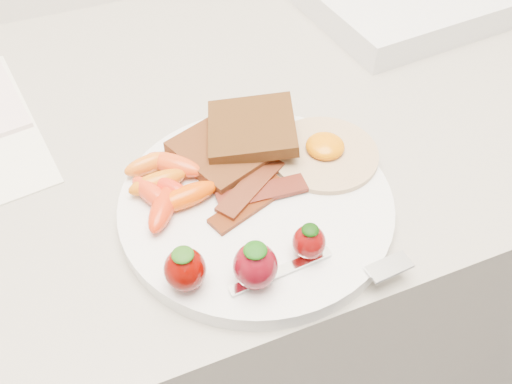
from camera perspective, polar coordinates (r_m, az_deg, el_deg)
name	(u,v)px	position (r m, az deg, el deg)	size (l,w,h in m)	color
counter	(222,313)	(1.03, -3.46, -12.02)	(2.00, 0.60, 0.90)	gray
plate	(256,205)	(0.56, 0.00, -1.31)	(0.27, 0.27, 0.02)	white
toast_lower	(226,149)	(0.60, -3.03, 4.31)	(0.09, 0.09, 0.01)	black
toast_upper	(252,128)	(0.60, -0.43, 6.42)	(0.09, 0.09, 0.01)	black
fried_egg	(324,152)	(0.60, 6.85, 4.04)	(0.14, 0.14, 0.02)	beige
bacon_strips	(254,194)	(0.56, -0.17, -0.22)	(0.11, 0.08, 0.01)	#501904
baby_carrots	(166,186)	(0.56, -9.00, 0.63)	(0.08, 0.11, 0.02)	#D0630B
strawberries	(241,262)	(0.48, -1.46, -6.96)	(0.14, 0.06, 0.05)	#5E0400
fork	(330,269)	(0.51, 7.45, -7.64)	(0.16, 0.05, 0.00)	white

